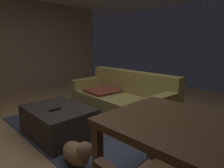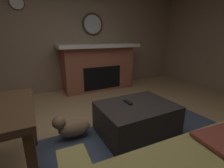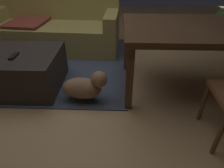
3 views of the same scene
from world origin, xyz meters
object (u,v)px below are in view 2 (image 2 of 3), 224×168
object	(u,v)px
fireplace	(98,67)
small_dog	(72,127)
wall_clock	(17,3)
ottoman_coffee_table	(136,119)
tv_remote	(128,102)
round_wall_mirror	(93,24)

from	to	relation	value
fireplace	small_dog	distance (m)	2.26
fireplace	wall_clock	xyz separation A→B (m)	(1.63, -0.29, 1.41)
ottoman_coffee_table	wall_clock	xyz separation A→B (m)	(1.31, -2.44, 1.78)
fireplace	wall_clock	size ratio (longest dim) A/B	7.13
ottoman_coffee_table	wall_clock	bearing A→B (deg)	-61.81
small_dog	tv_remote	bearing A→B (deg)	168.02
round_wall_mirror	ottoman_coffee_table	world-z (taller)	round_wall_mirror
fireplace	small_dog	xyz separation A→B (m)	(1.17, 1.90, -0.40)
ottoman_coffee_table	fireplace	bearing A→B (deg)	-98.57
small_dog	fireplace	bearing A→B (deg)	-121.65
fireplace	round_wall_mirror	distance (m)	1.09
fireplace	tv_remote	xyz separation A→B (m)	(0.41, 2.06, -0.14)
fireplace	round_wall_mirror	xyz separation A→B (m)	(-0.00, -0.29, 1.05)
round_wall_mirror	small_dog	world-z (taller)	round_wall_mirror
tv_remote	small_dog	distance (m)	0.82
tv_remote	small_dog	size ratio (longest dim) A/B	0.33
fireplace	round_wall_mirror	size ratio (longest dim) A/B	3.61
tv_remote	wall_clock	distance (m)	3.06
tv_remote	small_dog	world-z (taller)	tv_remote
round_wall_mirror	ottoman_coffee_table	size ratio (longest dim) A/B	0.54
tv_remote	wall_clock	size ratio (longest dim) A/B	0.57
fireplace	round_wall_mirror	bearing A→B (deg)	-90.00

